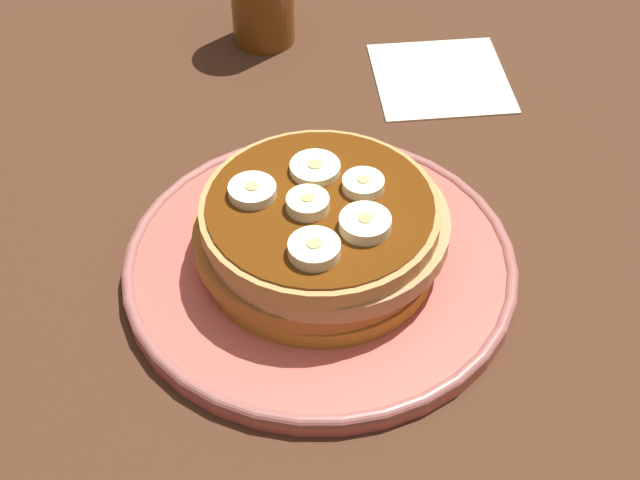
% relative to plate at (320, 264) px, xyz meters
% --- Properties ---
extents(ground_plane, '(1.40, 1.40, 0.03)m').
position_rel_plate_xyz_m(ground_plane, '(0.00, 0.00, -0.02)').
color(ground_plane, '#422616').
extents(plate, '(0.26, 0.26, 0.01)m').
position_rel_plate_xyz_m(plate, '(0.00, 0.00, 0.00)').
color(plate, '#CC594C').
rests_on(plate, ground_plane).
extents(pancake_stack, '(0.17, 0.17, 0.05)m').
position_rel_plate_xyz_m(pancake_stack, '(0.00, 0.00, 0.03)').
color(pancake_stack, '#AE7023').
rests_on(pancake_stack, plate).
extents(banana_slice_0, '(0.03, 0.03, 0.01)m').
position_rel_plate_xyz_m(banana_slice_0, '(-0.01, -0.00, 0.06)').
color(banana_slice_0, '#EFE9B4').
rests_on(banana_slice_0, pancake_stack).
extents(banana_slice_1, '(0.03, 0.03, 0.01)m').
position_rel_plate_xyz_m(banana_slice_1, '(0.03, 0.00, 0.06)').
color(banana_slice_1, '#F6EBBF').
rests_on(banana_slice_1, pancake_stack).
extents(banana_slice_2, '(0.03, 0.03, 0.01)m').
position_rel_plate_xyz_m(banana_slice_2, '(0.01, -0.03, 0.06)').
color(banana_slice_2, '#F5EEBD').
rests_on(banana_slice_2, pancake_stack).
extents(banana_slice_3, '(0.03, 0.03, 0.01)m').
position_rel_plate_xyz_m(banana_slice_3, '(0.01, 0.03, 0.06)').
color(banana_slice_3, '#F4F3C2').
rests_on(banana_slice_3, pancake_stack).
extents(banana_slice_4, '(0.03, 0.03, 0.01)m').
position_rel_plate_xyz_m(banana_slice_4, '(-0.03, 0.03, 0.06)').
color(banana_slice_4, '#EDE7C1').
rests_on(banana_slice_4, pancake_stack).
extents(banana_slice_5, '(0.03, 0.03, 0.01)m').
position_rel_plate_xyz_m(banana_slice_5, '(-0.02, -0.04, 0.06)').
color(banana_slice_5, '#FAE6B5').
rests_on(banana_slice_5, pancake_stack).
extents(napkin, '(0.14, 0.14, 0.00)m').
position_rel_plate_xyz_m(napkin, '(0.20, 0.15, -0.01)').
color(napkin, beige).
rests_on(napkin, ground_plane).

